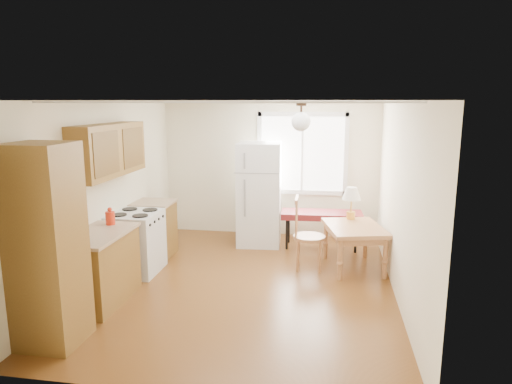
% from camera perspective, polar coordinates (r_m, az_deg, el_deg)
% --- Properties ---
extents(room_shell, '(4.60, 5.60, 2.62)m').
position_cam_1_polar(room_shell, '(6.10, -1.35, -0.48)').
color(room_shell, '#4E2A10').
rests_on(room_shell, ground).
extents(kitchen_run, '(0.65, 3.40, 2.20)m').
position_cam_1_polar(kitchen_run, '(6.17, -18.37, -4.85)').
color(kitchen_run, brown).
rests_on(kitchen_run, ground).
extents(window_unit, '(1.64, 0.05, 1.51)m').
position_cam_1_polar(window_unit, '(8.41, 5.80, 4.78)').
color(window_unit, white).
rests_on(window_unit, room_shell).
extents(pendant_light, '(0.26, 0.26, 0.40)m').
position_cam_1_polar(pendant_light, '(6.29, 5.65, 8.88)').
color(pendant_light, '#312115').
rests_on(pendant_light, room_shell).
extents(refrigerator, '(0.79, 0.80, 1.80)m').
position_cam_1_polar(refrigerator, '(7.98, 0.41, -0.24)').
color(refrigerator, silver).
rests_on(refrigerator, ground).
extents(bench, '(1.40, 0.58, 0.63)m').
position_cam_1_polar(bench, '(7.90, 8.20, -2.95)').
color(bench, maroon).
rests_on(bench, ground).
extents(dining_table, '(1.01, 1.21, 0.66)m').
position_cam_1_polar(dining_table, '(7.02, 12.18, -4.97)').
color(dining_table, '#A1683D').
rests_on(dining_table, ground).
extents(chair, '(0.48, 0.48, 1.09)m').
position_cam_1_polar(chair, '(6.88, 5.84, -4.52)').
color(chair, '#A1683D').
rests_on(chair, ground).
extents(table_lamp, '(0.29, 0.29, 0.51)m').
position_cam_1_polar(table_lamp, '(7.32, 11.85, -0.49)').
color(table_lamp, gold).
rests_on(table_lamp, dining_table).
extents(coffee_maker, '(0.24, 0.28, 0.37)m').
position_cam_1_polar(coffee_maker, '(5.55, -21.79, -4.77)').
color(coffee_maker, black).
rests_on(coffee_maker, kitchen_run).
extents(kettle, '(0.12, 0.12, 0.23)m').
position_cam_1_polar(kettle, '(6.29, -17.76, -3.05)').
color(kettle, red).
rests_on(kettle, kitchen_run).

